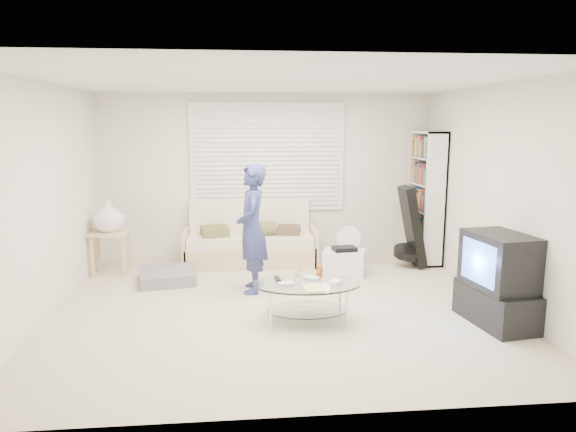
{
  "coord_description": "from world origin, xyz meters",
  "views": [
    {
      "loc": [
        -0.43,
        -5.56,
        2.05
      ],
      "look_at": [
        0.13,
        0.3,
        0.99
      ],
      "focal_mm": 32.0,
      "sensor_mm": 36.0,
      "label": 1
    }
  ],
  "objects": [
    {
      "name": "guitar_case",
      "position": [
        2.02,
        1.45,
        0.51
      ],
      "size": [
        0.43,
        0.43,
        1.15
      ],
      "color": "black",
      "rests_on": "ground"
    },
    {
      "name": "bookshelf",
      "position": [
        2.32,
        1.77,
        0.97
      ],
      "size": [
        0.31,
        0.82,
        1.94
      ],
      "color": "white",
      "rests_on": "ground"
    },
    {
      "name": "storage_bin",
      "position": [
        0.99,
        1.17,
        0.18
      ],
      "size": [
        0.65,
        0.54,
        0.39
      ],
      "color": "white",
      "rests_on": "ground"
    },
    {
      "name": "room_shell",
      "position": [
        0.0,
        0.48,
        1.63
      ],
      "size": [
        5.02,
        4.52,
        2.51
      ],
      "color": "silver",
      "rests_on": "ground"
    },
    {
      "name": "standing_person",
      "position": [
        -0.29,
        0.58,
        0.79
      ],
      "size": [
        0.38,
        0.58,
        1.58
      ],
      "primitive_type": "imported",
      "rotation": [
        0.0,
        0.0,
        -1.58
      ],
      "color": "navy",
      "rests_on": "ground"
    },
    {
      "name": "coffee_table",
      "position": [
        0.26,
        -0.47,
        0.34
      ],
      "size": [
        1.15,
        0.76,
        0.54
      ],
      "color": "silver",
      "rests_on": "ground"
    },
    {
      "name": "side_table",
      "position": [
        -2.22,
        1.54,
        0.77
      ],
      "size": [
        0.52,
        0.42,
        1.04
      ],
      "color": "tan",
      "rests_on": "ground"
    },
    {
      "name": "floor_fan",
      "position": [
        1.13,
        1.61,
        0.35
      ],
      "size": [
        0.37,
        0.24,
        0.6
      ],
      "color": "white",
      "rests_on": "ground"
    },
    {
      "name": "ground",
      "position": [
        0.0,
        0.0,
        0.0
      ],
      "size": [
        5.0,
        5.0,
        0.0
      ],
      "primitive_type": "plane",
      "color": "#B3A48B",
      "rests_on": "ground"
    },
    {
      "name": "tv_unit",
      "position": [
        2.2,
        -0.72,
        0.46
      ],
      "size": [
        0.59,
        0.94,
        0.96
      ],
      "color": "black",
      "rests_on": "ground"
    },
    {
      "name": "window_blinds",
      "position": [
        0.0,
        2.2,
        1.55
      ],
      "size": [
        2.32,
        0.08,
        1.62
      ],
      "color": "silver",
      "rests_on": "ground"
    },
    {
      "name": "grey_floor_pillow",
      "position": [
        -1.4,
        1.06,
        0.08
      ],
      "size": [
        0.81,
        0.81,
        0.16
      ],
      "primitive_type": "cube",
      "rotation": [
        0.0,
        0.0,
        0.19
      ],
      "color": "slate",
      "rests_on": "ground"
    },
    {
      "name": "futon_sofa",
      "position": [
        -0.28,
        1.87,
        0.31
      ],
      "size": [
        1.93,
        0.78,
        0.94
      ],
      "color": "tan",
      "rests_on": "ground"
    }
  ]
}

